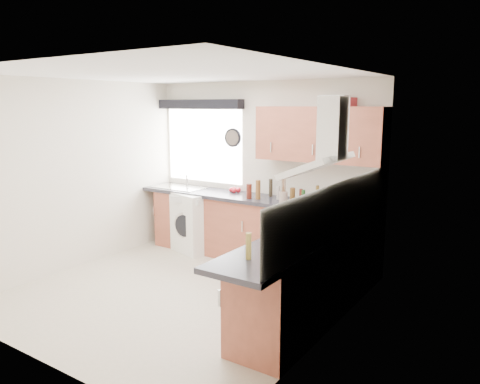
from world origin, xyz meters
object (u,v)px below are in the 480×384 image
Objects in this scene: washing_machine at (197,222)px; upper_cabinets at (319,134)px; extractor_hood at (324,147)px; oven at (311,277)px.

upper_cabinets is at bearing 22.94° from washing_machine.
upper_cabinets is (-0.65, 1.33, 0.03)m from extractor_hood.
extractor_hood is 0.46× the size of upper_cabinets.
upper_cabinets is at bearing 112.54° from oven.
upper_cabinets reaches higher than extractor_hood.
oven is 2.63m from washing_machine.
oven is 1.99m from upper_cabinets.
extractor_hood is 3.03m from washing_machine.
washing_machine is (-2.39, 1.10, 0.02)m from oven.
upper_cabinets is at bearing 116.13° from extractor_hood.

